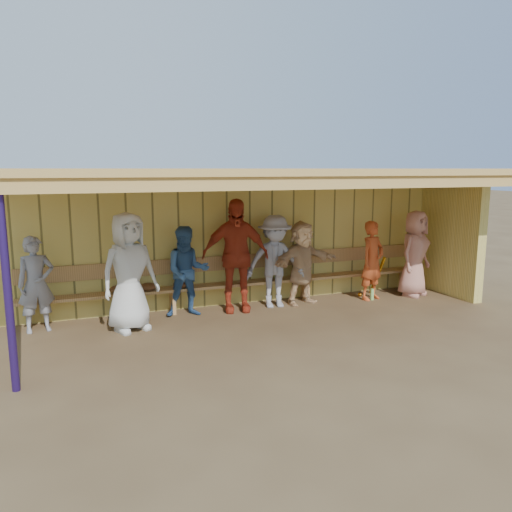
{
  "coord_description": "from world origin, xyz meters",
  "views": [
    {
      "loc": [
        -2.95,
        -7.36,
        2.49
      ],
      "look_at": [
        0.0,
        0.35,
        1.05
      ],
      "focal_mm": 35.0,
      "sensor_mm": 36.0,
      "label": 1
    }
  ],
  "objects_px": {
    "player_c": "(187,271)",
    "player_f": "(302,263)",
    "player_e": "(275,261)",
    "player_b": "(129,272)",
    "player_h": "(415,254)",
    "player_d": "(235,256)",
    "player_a": "(36,284)",
    "player_g": "(372,261)",
    "bench": "(241,277)"
  },
  "relations": [
    {
      "from": "player_c",
      "to": "player_f",
      "type": "bearing_deg",
      "value": 6.81
    },
    {
      "from": "player_e",
      "to": "player_b",
      "type": "bearing_deg",
      "value": -162.76
    },
    {
      "from": "player_c",
      "to": "player_e",
      "type": "height_order",
      "value": "player_e"
    },
    {
      "from": "player_e",
      "to": "player_h",
      "type": "distance_m",
      "value": 2.91
    },
    {
      "from": "player_d",
      "to": "player_f",
      "type": "bearing_deg",
      "value": 10.84
    },
    {
      "from": "player_a",
      "to": "player_b",
      "type": "xyz_separation_m",
      "value": [
        1.35,
        -0.44,
        0.18
      ]
    },
    {
      "from": "player_g",
      "to": "player_c",
      "type": "bearing_deg",
      "value": 158.59
    },
    {
      "from": "player_f",
      "to": "player_h",
      "type": "height_order",
      "value": "player_h"
    },
    {
      "from": "player_c",
      "to": "player_f",
      "type": "xyz_separation_m",
      "value": [
        2.16,
        -0.0,
        0.01
      ]
    },
    {
      "from": "player_b",
      "to": "player_e",
      "type": "height_order",
      "value": "player_b"
    },
    {
      "from": "player_c",
      "to": "player_g",
      "type": "distance_m",
      "value": 3.57
    },
    {
      "from": "bench",
      "to": "player_d",
      "type": "bearing_deg",
      "value": -124.88
    },
    {
      "from": "player_b",
      "to": "player_a",
      "type": "bearing_deg",
      "value": 141.69
    },
    {
      "from": "player_a",
      "to": "player_d",
      "type": "relative_size",
      "value": 0.75
    },
    {
      "from": "player_a",
      "to": "bench",
      "type": "height_order",
      "value": "player_a"
    },
    {
      "from": "bench",
      "to": "player_a",
      "type": "bearing_deg",
      "value": -174.93
    },
    {
      "from": "player_b",
      "to": "player_c",
      "type": "xyz_separation_m",
      "value": [
        1.01,
        0.44,
        -0.15
      ]
    },
    {
      "from": "player_d",
      "to": "player_e",
      "type": "xyz_separation_m",
      "value": [
        0.75,
        -0.01,
        -0.16
      ]
    },
    {
      "from": "bench",
      "to": "player_f",
      "type": "bearing_deg",
      "value": -15.71
    },
    {
      "from": "player_f",
      "to": "bench",
      "type": "distance_m",
      "value": 1.16
    },
    {
      "from": "player_f",
      "to": "player_c",
      "type": "bearing_deg",
      "value": 164.32
    },
    {
      "from": "player_d",
      "to": "player_g",
      "type": "distance_m",
      "value": 2.72
    },
    {
      "from": "player_a",
      "to": "player_e",
      "type": "relative_size",
      "value": 0.89
    },
    {
      "from": "player_c",
      "to": "player_f",
      "type": "relative_size",
      "value": 0.99
    },
    {
      "from": "player_a",
      "to": "player_d",
      "type": "xyz_separation_m",
      "value": [
        3.23,
        0.0,
        0.25
      ]
    },
    {
      "from": "player_c",
      "to": "player_f",
      "type": "height_order",
      "value": "player_f"
    },
    {
      "from": "player_a",
      "to": "player_h",
      "type": "height_order",
      "value": "player_h"
    },
    {
      "from": "player_d",
      "to": "player_h",
      "type": "distance_m",
      "value": 3.66
    },
    {
      "from": "player_e",
      "to": "player_a",
      "type": "bearing_deg",
      "value": -172.26
    },
    {
      "from": "player_h",
      "to": "player_a",
      "type": "bearing_deg",
      "value": 153.63
    },
    {
      "from": "player_g",
      "to": "bench",
      "type": "height_order",
      "value": "player_g"
    },
    {
      "from": "player_a",
      "to": "player_f",
      "type": "xyz_separation_m",
      "value": [
        4.53,
        -0.0,
        0.03
      ]
    },
    {
      "from": "player_h",
      "to": "bench",
      "type": "height_order",
      "value": "player_h"
    },
    {
      "from": "player_a",
      "to": "bench",
      "type": "xyz_separation_m",
      "value": [
        3.44,
        0.31,
        -0.22
      ]
    },
    {
      "from": "player_d",
      "to": "player_e",
      "type": "relative_size",
      "value": 1.18
    },
    {
      "from": "player_c",
      "to": "bench",
      "type": "xyz_separation_m",
      "value": [
        1.08,
        0.31,
        -0.25
      ]
    },
    {
      "from": "player_b",
      "to": "player_h",
      "type": "height_order",
      "value": "player_b"
    },
    {
      "from": "player_c",
      "to": "player_g",
      "type": "bearing_deg",
      "value": 3.72
    },
    {
      "from": "player_g",
      "to": "bench",
      "type": "distance_m",
      "value": 2.55
    },
    {
      "from": "player_e",
      "to": "player_g",
      "type": "height_order",
      "value": "player_e"
    },
    {
      "from": "player_d",
      "to": "bench",
      "type": "xyz_separation_m",
      "value": [
        0.21,
        0.31,
        -0.47
      ]
    },
    {
      "from": "player_b",
      "to": "player_g",
      "type": "height_order",
      "value": "player_b"
    },
    {
      "from": "player_e",
      "to": "player_h",
      "type": "relative_size",
      "value": 0.99
    },
    {
      "from": "bench",
      "to": "player_c",
      "type": "bearing_deg",
      "value": -164.16
    },
    {
      "from": "player_f",
      "to": "player_g",
      "type": "xyz_separation_m",
      "value": [
        1.41,
        -0.19,
        -0.02
      ]
    },
    {
      "from": "player_c",
      "to": "bench",
      "type": "height_order",
      "value": "player_c"
    },
    {
      "from": "bench",
      "to": "player_b",
      "type": "bearing_deg",
      "value": -160.31
    },
    {
      "from": "player_f",
      "to": "player_b",
      "type": "bearing_deg",
      "value": 172.25
    },
    {
      "from": "player_b",
      "to": "player_d",
      "type": "relative_size",
      "value": 0.93
    },
    {
      "from": "player_f",
      "to": "bench",
      "type": "bearing_deg",
      "value": 148.62
    }
  ]
}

